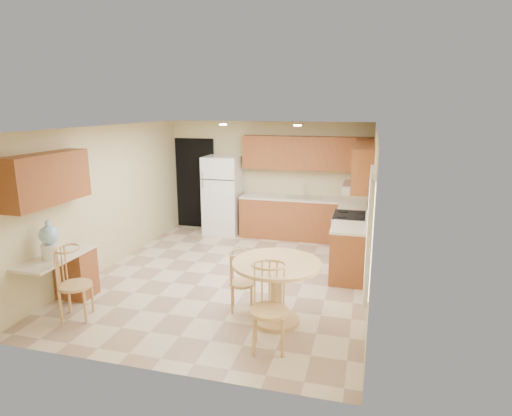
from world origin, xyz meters
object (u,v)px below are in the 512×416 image
(chair_table_a, at_px, (240,277))
(stove, at_px, (350,238))
(dining_table, at_px, (277,283))
(chair_table_b, at_px, (267,303))
(refrigerator, at_px, (223,195))
(chair_desk, at_px, (69,279))
(water_crock, at_px, (50,241))

(chair_table_a, bearing_deg, stove, 135.42)
(stove, relative_size, dining_table, 0.94)
(stove, relative_size, chair_table_b, 1.05)
(refrigerator, xyz_separation_m, stove, (2.88, -1.22, -0.41))
(stove, xyz_separation_m, dining_table, (-0.83, -2.54, 0.09))
(dining_table, height_order, chair_table_b, chair_table_b)
(refrigerator, relative_size, chair_table_b, 1.68)
(refrigerator, distance_m, chair_table_a, 3.91)
(refrigerator, bearing_deg, chair_desk, -97.73)
(chair_table_b, xyz_separation_m, chair_desk, (-2.70, 0.09, -0.03))
(refrigerator, bearing_deg, chair_table_b, -65.07)
(stove, height_order, chair_desk, stove)
(refrigerator, distance_m, chair_desk, 4.47)
(refrigerator, xyz_separation_m, chair_table_a, (1.50, -3.59, -0.36))
(refrigerator, relative_size, chair_table_a, 2.07)
(stove, bearing_deg, dining_table, -108.08)
(dining_table, xyz_separation_m, chair_table_a, (-0.55, 0.17, -0.04))
(water_crock, bearing_deg, chair_table_b, -5.81)
(stove, distance_m, dining_table, 2.67)
(refrigerator, bearing_deg, dining_table, -61.44)
(refrigerator, distance_m, stove, 3.15)
(refrigerator, relative_size, water_crock, 3.23)
(chair_table_b, height_order, chair_desk, chair_table_b)
(stove, height_order, dining_table, stove)
(refrigerator, relative_size, chair_desk, 1.76)
(chair_table_a, relative_size, water_crock, 1.56)
(chair_table_b, distance_m, chair_desk, 2.70)
(dining_table, distance_m, chair_desk, 2.73)
(stove, height_order, water_crock, water_crock)
(chair_table_a, xyz_separation_m, chair_table_b, (0.60, -0.92, 0.12))
(refrigerator, height_order, chair_desk, refrigerator)
(chair_table_a, relative_size, chair_desk, 0.85)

